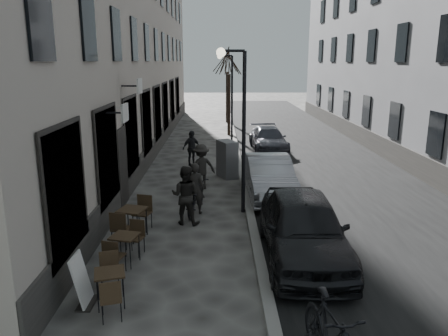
{
  "coord_description": "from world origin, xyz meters",
  "views": [
    {
      "loc": [
        -0.78,
        -7.25,
        4.71
      ],
      "look_at": [
        -0.63,
        4.58,
        1.8
      ],
      "focal_mm": 35.0,
      "sensor_mm": 36.0,
      "label": 1
    }
  ],
  "objects_px": {
    "pedestrian_near": "(185,195)",
    "car_near": "(303,227)",
    "streetlamp_near": "(238,113)",
    "bistro_set_b": "(125,246)",
    "tree_far": "(227,61)",
    "bicycle": "(195,198)",
    "pedestrian_mid": "(201,167)",
    "sign_board": "(83,285)",
    "utility_cabinet": "(227,159)",
    "tree_near": "(229,62)",
    "car_mid": "(269,177)",
    "pedestrian_far": "(192,148)",
    "streetlamp_far": "(229,89)",
    "bistro_set_c": "(133,220)",
    "bistro_set_a": "(110,285)",
    "car_far": "(268,139)"
  },
  "relations": [
    {
      "from": "streetlamp_near",
      "to": "bicycle",
      "type": "relative_size",
      "value": 2.67
    },
    {
      "from": "sign_board",
      "to": "pedestrian_mid",
      "type": "xyz_separation_m",
      "value": [
        2.04,
        8.05,
        0.43
      ]
    },
    {
      "from": "streetlamp_far",
      "to": "tree_near",
      "type": "bearing_deg",
      "value": 88.62
    },
    {
      "from": "pedestrian_near",
      "to": "pedestrian_far",
      "type": "bearing_deg",
      "value": -75.78
    },
    {
      "from": "pedestrian_near",
      "to": "pedestrian_mid",
      "type": "xyz_separation_m",
      "value": [
        0.33,
        3.62,
        -0.02
      ]
    },
    {
      "from": "tree_near",
      "to": "utility_cabinet",
      "type": "xyz_separation_m",
      "value": [
        -0.32,
        -10.68,
        -3.9
      ]
    },
    {
      "from": "bistro_set_c",
      "to": "utility_cabinet",
      "type": "height_order",
      "value": "utility_cabinet"
    },
    {
      "from": "bistro_set_c",
      "to": "utility_cabinet",
      "type": "bearing_deg",
      "value": 82.64
    },
    {
      "from": "car_mid",
      "to": "car_near",
      "type": "bearing_deg",
      "value": -88.94
    },
    {
      "from": "bistro_set_a",
      "to": "sign_board",
      "type": "height_order",
      "value": "sign_board"
    },
    {
      "from": "streetlamp_near",
      "to": "streetlamp_far",
      "type": "relative_size",
      "value": 1.0
    },
    {
      "from": "tree_far",
      "to": "bistro_set_b",
      "type": "distance_m",
      "value": 25.16
    },
    {
      "from": "utility_cabinet",
      "to": "pedestrian_mid",
      "type": "distance_m",
      "value": 1.98
    },
    {
      "from": "bicycle",
      "to": "pedestrian_near",
      "type": "distance_m",
      "value": 1.02
    },
    {
      "from": "tree_near",
      "to": "car_near",
      "type": "distance_m",
      "value": 18.84
    },
    {
      "from": "pedestrian_mid",
      "to": "pedestrian_far",
      "type": "distance_m",
      "value": 3.85
    },
    {
      "from": "tree_near",
      "to": "car_mid",
      "type": "xyz_separation_m",
      "value": [
        1.1,
        -13.33,
        -3.94
      ]
    },
    {
      "from": "pedestrian_far",
      "to": "utility_cabinet",
      "type": "bearing_deg",
      "value": -91.38
    },
    {
      "from": "utility_cabinet",
      "to": "tree_far",
      "type": "bearing_deg",
      "value": 65.34
    },
    {
      "from": "bistro_set_c",
      "to": "tree_far",
      "type": "bearing_deg",
      "value": 98.13
    },
    {
      "from": "bistro_set_c",
      "to": "bistro_set_a",
      "type": "bearing_deg",
      "value": -70.93
    },
    {
      "from": "tree_far",
      "to": "bistro_set_c",
      "type": "height_order",
      "value": "tree_far"
    },
    {
      "from": "pedestrian_mid",
      "to": "car_far",
      "type": "xyz_separation_m",
      "value": [
        3.32,
        7.2,
        -0.24
      ]
    },
    {
      "from": "utility_cabinet",
      "to": "bicycle",
      "type": "height_order",
      "value": "utility_cabinet"
    },
    {
      "from": "streetlamp_far",
      "to": "streetlamp_near",
      "type": "bearing_deg",
      "value": -90.0
    },
    {
      "from": "car_near",
      "to": "car_mid",
      "type": "bearing_deg",
      "value": 94.52
    },
    {
      "from": "streetlamp_far",
      "to": "tree_near",
      "type": "relative_size",
      "value": 0.89
    },
    {
      "from": "streetlamp_near",
      "to": "bicycle",
      "type": "height_order",
      "value": "streetlamp_near"
    },
    {
      "from": "pedestrian_mid",
      "to": "car_near",
      "type": "xyz_separation_m",
      "value": [
        2.69,
        -6.02,
        -0.05
      ]
    },
    {
      "from": "bistro_set_c",
      "to": "bicycle",
      "type": "distance_m",
      "value": 2.54
    },
    {
      "from": "bistro_set_a",
      "to": "car_far",
      "type": "relative_size",
      "value": 0.34
    },
    {
      "from": "sign_board",
      "to": "car_far",
      "type": "distance_m",
      "value": 16.17
    },
    {
      "from": "tree_near",
      "to": "utility_cabinet",
      "type": "distance_m",
      "value": 11.37
    },
    {
      "from": "tree_near",
      "to": "bicycle",
      "type": "height_order",
      "value": "tree_near"
    },
    {
      "from": "pedestrian_near",
      "to": "car_far",
      "type": "xyz_separation_m",
      "value": [
        3.66,
        10.83,
        -0.26
      ]
    },
    {
      "from": "tree_far",
      "to": "bicycle",
      "type": "distance_m",
      "value": 21.53
    },
    {
      "from": "car_near",
      "to": "car_mid",
      "type": "height_order",
      "value": "car_near"
    },
    {
      "from": "streetlamp_far",
      "to": "tree_near",
      "type": "xyz_separation_m",
      "value": [
        0.07,
        3.0,
        1.5
      ]
    },
    {
      "from": "utility_cabinet",
      "to": "pedestrian_far",
      "type": "height_order",
      "value": "pedestrian_far"
    },
    {
      "from": "sign_board",
      "to": "utility_cabinet",
      "type": "distance_m",
      "value": 10.22
    },
    {
      "from": "bistro_set_c",
      "to": "bicycle",
      "type": "xyz_separation_m",
      "value": [
        1.6,
        1.97,
        -0.0
      ]
    },
    {
      "from": "streetlamp_near",
      "to": "bistro_set_b",
      "type": "distance_m",
      "value": 5.35
    },
    {
      "from": "bistro_set_b",
      "to": "sign_board",
      "type": "distance_m",
      "value": 1.85
    },
    {
      "from": "streetlamp_far",
      "to": "car_mid",
      "type": "xyz_separation_m",
      "value": [
        1.17,
        -10.33,
        -2.44
      ]
    },
    {
      "from": "tree_near",
      "to": "bistro_set_b",
      "type": "height_order",
      "value": "tree_near"
    },
    {
      "from": "car_near",
      "to": "streetlamp_far",
      "type": "bearing_deg",
      "value": 96.84
    },
    {
      "from": "pedestrian_near",
      "to": "car_near",
      "type": "xyz_separation_m",
      "value": [
        3.03,
        -2.39,
        -0.07
      ]
    },
    {
      "from": "bistro_set_b",
      "to": "pedestrian_mid",
      "type": "distance_m",
      "value": 6.47
    },
    {
      "from": "tree_far",
      "to": "bistro_set_c",
      "type": "distance_m",
      "value": 23.62
    },
    {
      "from": "tree_far",
      "to": "bicycle",
      "type": "height_order",
      "value": "tree_far"
    }
  ]
}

